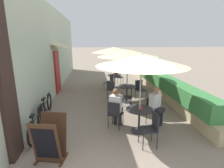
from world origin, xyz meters
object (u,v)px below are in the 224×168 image
object	(u,v)px
cafe_chair_mid_right	(129,96)
cafe_chair_near_left	(153,108)
cafe_chair_mid_left	(112,88)
coffee_cup_mid	(129,85)
seated_patron_near_left	(156,104)
cafe_chair_near_back	(151,127)
patio_umbrella_mid	(128,53)
coffee_cup_far	(116,74)
menu_board	(50,139)
bicycle_leaning	(36,123)
cafe_chair_mid_back	(140,88)
seated_patron_near_right	(116,106)
cafe_chair_far_left	(110,81)
coffee_cup_near	(141,108)
patio_table_near	(139,115)
patio_umbrella_far	(114,50)
patio_table_far	(114,78)
patio_table_mid	(127,91)
patio_umbrella_near	(142,60)
cafe_chair_near_right	(115,113)
cafe_chair_far_right	(118,76)
bicycle_second	(46,106)

from	to	relation	value
cafe_chair_mid_right	cafe_chair_near_left	bearing A→B (deg)	-147.50
cafe_chair_mid_left	coffee_cup_mid	bearing A→B (deg)	8.92
seated_patron_near_left	cafe_chair_near_back	distance (m)	1.21
patio_umbrella_mid	coffee_cup_far	size ratio (longest dim) A/B	27.57
patio_umbrella_mid	menu_board	world-z (taller)	patio_umbrella_mid
bicycle_leaning	cafe_chair_mid_back	bearing A→B (deg)	31.44
seated_patron_near_right	cafe_chair_mid_left	distance (m)	2.61
seated_patron_near_right	coffee_cup_far	size ratio (longest dim) A/B	13.89
cafe_chair_far_left	coffee_cup_near	bearing A→B (deg)	-142.51
cafe_chair_near_back	bicycle_leaning	distance (m)	3.19
patio_table_near	cafe_chair_far_left	xyz separation A→B (m)	(-0.45, 4.34, -0.00)
cafe_chair_far_left	patio_umbrella_far	bearing A→B (deg)	6.01
seated_patron_near_left	menu_board	xyz separation A→B (m)	(-2.92, -1.38, -0.18)
seated_patron_near_left	patio_table_near	bearing A→B (deg)	-2.79
cafe_chair_near_left	cafe_chair_mid_left	distance (m)	2.72
bicycle_leaning	patio_table_far	bearing A→B (deg)	55.53
patio_umbrella_mid	cafe_chair_far_left	distance (m)	2.47
cafe_chair_mid_right	patio_table_mid	bearing A→B (deg)	6.01
patio_umbrella_mid	patio_table_far	size ratio (longest dim) A/B	3.21
seated_patron_near_right	cafe_chair_mid_back	bearing A→B (deg)	87.40
bicycle_leaning	patio_umbrella_mid	bearing A→B (deg)	33.55
coffee_cup_mid	menu_board	xyz separation A→B (m)	(-2.47, -3.56, -0.25)
cafe_chair_far_left	cafe_chair_near_back	bearing A→B (deg)	-142.18
patio_umbrella_near	cafe_chair_near_right	world-z (taller)	patio_umbrella_near
bicycle_leaning	menu_board	distance (m)	1.36
patio_umbrella_near	cafe_chair_far_left	xyz separation A→B (m)	(-0.45, 4.34, -1.60)
patio_umbrella_near	cafe_chair_far_right	world-z (taller)	patio_umbrella_near
patio_table_near	patio_table_far	distance (m)	5.00
cafe_chair_near_right	patio_umbrella_near	bearing A→B (deg)	6.01
bicycle_leaning	menu_board	world-z (taller)	menu_board
bicycle_second	cafe_chair_far_right	bearing A→B (deg)	50.57
cafe_chair_near_left	coffee_cup_mid	size ratio (longest dim) A/B	9.67
seated_patron_near_left	coffee_cup_near	world-z (taller)	seated_patron_near_left
cafe_chair_near_back	coffee_cup_near	distance (m)	0.70
seated_patron_near_left	patio_umbrella_near	bearing A→B (deg)	-2.79
coffee_cup_near	cafe_chair_mid_left	distance (m)	3.09
patio_table_mid	patio_umbrella_far	world-z (taller)	patio_umbrella_far
bicycle_second	cafe_chair_far_left	bearing A→B (deg)	46.26
cafe_chair_near_left	seated_patron_near_right	bearing A→B (deg)	-28.30
cafe_chair_mid_right	cafe_chair_far_left	bearing A→B (deg)	22.65
patio_table_near	coffee_cup_mid	distance (m)	2.56
seated_patron_near_left	cafe_chair_mid_back	bearing A→B (deg)	-126.50
cafe_chair_near_left	cafe_chair_far_right	xyz separation A→B (m)	(-0.39, 5.20, 0.00)
patio_table_far	cafe_chair_far_right	world-z (taller)	cafe_chair_far_right
patio_umbrella_near	cafe_chair_near_back	world-z (taller)	patio_umbrella_near
patio_umbrella_near	cafe_chair_mid_back	distance (m)	3.35
cafe_chair_far_left	patio_umbrella_near	bearing A→B (deg)	-142.62
cafe_chair_near_left	coffee_cup_far	bearing A→B (deg)	-115.24
seated_patron_near_left	menu_board	bearing A→B (deg)	-7.65
patio_table_far	bicycle_second	xyz separation A→B (m)	(-2.85, -3.56, -0.17)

